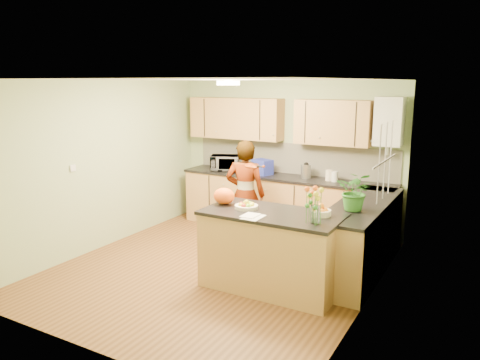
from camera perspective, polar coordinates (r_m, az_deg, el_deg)
The scene contains 28 objects.
floor at distance 6.43m, azimuth -2.72°, elevation -10.73°, with size 4.50×4.50×0.00m, color #553418.
ceiling at distance 5.94m, azimuth -2.96°, elevation 12.13°, with size 4.00×4.50×0.02m, color white.
wall_back at distance 8.03m, azimuth 5.73°, elevation 3.06°, with size 4.00×0.02×2.50m, color #9BAE7C.
wall_front at distance 4.38m, azimuth -18.69°, elevation -4.95°, with size 4.00×0.02×2.50m, color #9BAE7C.
wall_left at distance 7.31m, azimuth -16.25°, elevation 1.77°, with size 0.02×4.50×2.50m, color #9BAE7C.
wall_right at distance 5.30m, azimuth 15.81°, elevation -1.90°, with size 0.02×4.50×2.50m, color #9BAE7C.
back_counter at distance 7.88m, azimuth 5.40°, elevation -2.89°, with size 3.64×0.62×0.94m.
right_counter at distance 6.38m, azimuth 14.61°, elevation -6.80°, with size 0.62×2.24×0.94m.
splashback at distance 7.99m, azimuth 6.34°, elevation 2.63°, with size 3.60×0.02×0.52m, color beige.
upper_cabinets at distance 7.88m, azimuth 4.14°, elevation 7.31°, with size 3.20×0.34×0.70m.
boiler at distance 7.29m, azimuth 17.73°, elevation 6.79°, with size 0.40×0.30×0.86m.
window_right at distance 5.82m, azimuth 17.32°, elevation 2.22°, with size 0.01×1.30×1.05m.
light_switch at distance 6.89m, azimuth -19.72°, elevation 1.38°, with size 0.02×0.09×0.09m, color silver.
ceiling_lamp at distance 6.20m, azimuth -1.44°, elevation 11.77°, with size 0.30×0.30×0.07m.
peninsula_island at distance 5.73m, azimuth 3.89°, elevation -8.53°, with size 1.66×0.85×0.95m.
fruit_dish at distance 5.72m, azimuth 0.79°, elevation -3.09°, with size 0.29×0.29×0.10m.
orange_bowl at distance 5.50m, azimuth 9.84°, elevation -3.71°, with size 0.23×0.23×0.14m.
flower_vase at distance 5.12m, azimuth 9.22°, elevation -2.10°, with size 0.24×0.24×0.45m.
orange_bag at distance 5.91m, azimuth -1.96°, elevation -1.96°, with size 0.28×0.23×0.21m, color #FF5C15.
papers at distance 5.36m, azimuth 1.61°, elevation -4.51°, with size 0.20×0.28×0.01m, color white.
violinist at distance 6.99m, azimuth 0.64°, elevation -1.79°, with size 0.60×0.39×1.64m, color #DA9D85.
violin at distance 6.60m, azimuth 1.26°, elevation 1.77°, with size 0.54×0.22×0.11m, color #4E1504, non-canonical shape.
microwave at distance 8.24m, azimuth -1.86°, elevation 2.10°, with size 0.48×0.33×0.27m, color silver.
blue_box at distance 7.90m, azimuth 2.74°, elevation 1.60°, with size 0.31×0.23×0.25m, color #212B98.
kettle at distance 7.65m, azimuth 8.05°, elevation 1.15°, with size 0.16×0.16×0.30m.
jar_cream at distance 7.51m, azimuth 10.80°, elevation 0.55°, with size 0.11×0.11×0.17m, color beige.
jar_white at distance 7.47m, azimuth 11.47°, elevation 0.42°, with size 0.10×0.10×0.16m, color silver.
potted_plant at distance 5.80m, azimuth 13.92°, elevation -1.31°, with size 0.44×0.38×0.49m, color #2E7025.
Camera 1 is at (3.16, -5.03, 2.47)m, focal length 35.00 mm.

